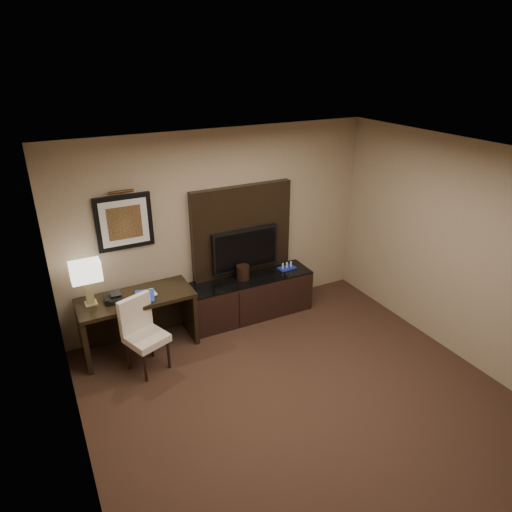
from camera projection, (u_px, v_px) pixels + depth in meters
floor at (317, 419)px, 4.88m from camera, size 4.50×5.00×0.01m
ceiling at (335, 169)px, 3.77m from camera, size 4.50×5.00×0.01m
wall_back at (221, 227)px, 6.34m from camera, size 4.50×0.01×2.70m
wall_left at (76, 383)px, 3.38m from camera, size 0.01×5.00×2.70m
wall_right at (485, 263)px, 5.27m from camera, size 0.01×5.00×2.70m
desk at (139, 322)px, 5.90m from camera, size 1.44×0.63×0.77m
credenza at (251, 297)px, 6.66m from camera, size 1.82×0.53×0.62m
tv_wall_panel at (242, 230)px, 6.46m from camera, size 1.50×0.12×1.30m
tv at (245, 249)px, 6.48m from camera, size 1.00×0.08×0.60m
artwork at (124, 222)px, 5.66m from camera, size 0.70×0.04×0.70m
picture_light at (121, 192)px, 5.46m from camera, size 0.04×0.04×0.30m
desk_chair at (147, 338)px, 5.47m from camera, size 0.58×0.62×0.90m
table_lamp at (88, 284)px, 5.45m from camera, size 0.35×0.21×0.55m
desk_phone at (114, 297)px, 5.60m from camera, size 0.22×0.20×0.11m
blue_folder at (145, 296)px, 5.72m from camera, size 0.32×0.37×0.02m
book at (143, 288)px, 5.72m from camera, size 0.15×0.03×0.20m
ice_bucket at (243, 272)px, 6.45m from camera, size 0.20×0.20×0.21m
minibar_tray at (287, 266)px, 6.78m from camera, size 0.26×0.17×0.09m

